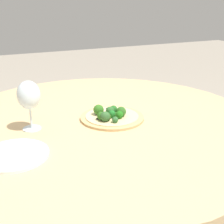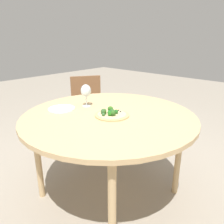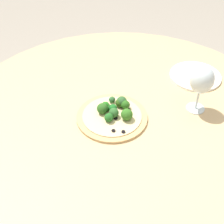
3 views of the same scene
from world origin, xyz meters
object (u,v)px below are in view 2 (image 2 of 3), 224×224
at_px(chair, 88,108).
at_px(pizza, 111,114).
at_px(wine_glass, 86,91).
at_px(plate_near, 62,109).

height_order(chair, pizza, chair).
bearing_deg(wine_glass, plate_near, -115.00).
xyz_separation_m(chair, pizza, (0.93, -0.57, 0.30)).
height_order(chair, plate_near, chair).
bearing_deg(chair, plate_near, -112.89).
bearing_deg(plate_near, chair, 125.09).
relative_size(pizza, wine_glass, 1.38).
distance_m(pizza, plate_near, 0.44).
xyz_separation_m(pizza, wine_glass, (-0.32, 0.03, 0.12)).
bearing_deg(wine_glass, chair, 138.36).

